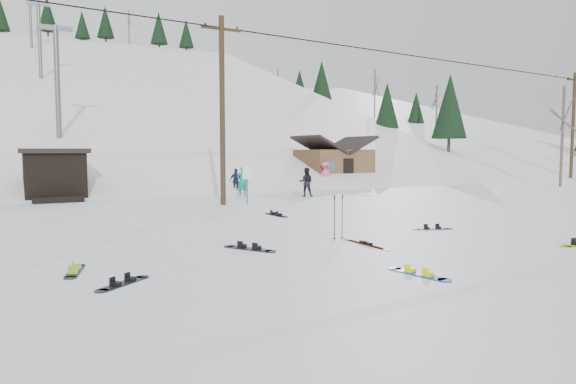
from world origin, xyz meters
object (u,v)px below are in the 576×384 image
utility_pole (222,108)px  hero_snowboard (419,274)px  hero_skis (366,244)px  cabin (334,165)px

utility_pole → hero_snowboard: (-1.45, -15.24, -4.65)m
utility_pole → hero_skis: 12.80m
utility_pole → hero_snowboard: utility_pole is taller
utility_pole → hero_skis: (-0.35, -11.92, -4.65)m
utility_pole → hero_skis: utility_pole is taller
hero_snowboard → hero_skis: (1.10, 3.32, 0.00)m
utility_pole → cabin: size_ratio=1.67×
cabin → hero_snowboard: bearing=-119.8°
cabin → hero_skis: bearing=-121.3°
hero_snowboard → utility_pole: bearing=-15.6°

